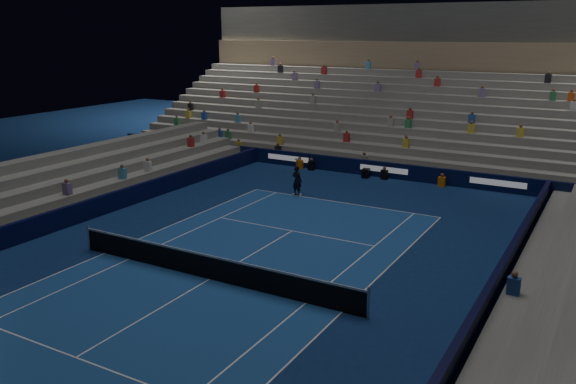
# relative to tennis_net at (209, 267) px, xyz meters

# --- Properties ---
(ground) EXTENTS (90.00, 90.00, 0.00)m
(ground) POSITION_rel_tennis_net_xyz_m (0.00, 0.00, -0.50)
(ground) COLOR #0D2352
(ground) RESTS_ON ground
(court_surface) EXTENTS (10.97, 23.77, 0.01)m
(court_surface) POSITION_rel_tennis_net_xyz_m (0.00, 0.00, -0.50)
(court_surface) COLOR navy
(court_surface) RESTS_ON ground
(sponsor_barrier_far) EXTENTS (44.00, 0.25, 1.00)m
(sponsor_barrier_far) POSITION_rel_tennis_net_xyz_m (0.00, 18.50, -0.00)
(sponsor_barrier_far) COLOR black
(sponsor_barrier_far) RESTS_ON ground
(sponsor_barrier_east) EXTENTS (0.25, 37.00, 1.00)m
(sponsor_barrier_east) POSITION_rel_tennis_net_xyz_m (9.70, 0.00, -0.00)
(sponsor_barrier_east) COLOR black
(sponsor_barrier_east) RESTS_ON ground
(sponsor_barrier_west) EXTENTS (0.25, 37.00, 1.00)m
(sponsor_barrier_west) POSITION_rel_tennis_net_xyz_m (-9.70, 0.00, -0.00)
(sponsor_barrier_west) COLOR black
(sponsor_barrier_west) RESTS_ON ground
(grandstand_main) EXTENTS (44.00, 15.20, 11.20)m
(grandstand_main) POSITION_rel_tennis_net_xyz_m (0.00, 27.90, 2.87)
(grandstand_main) COLOR slate
(grandstand_main) RESTS_ON ground
(tennis_net) EXTENTS (12.90, 0.10, 1.10)m
(tennis_net) POSITION_rel_tennis_net_xyz_m (0.00, 0.00, 0.00)
(tennis_net) COLOR #B2B2B7
(tennis_net) RESTS_ON ground
(tennis_player) EXTENTS (0.69, 0.50, 1.74)m
(tennis_player) POSITION_rel_tennis_net_xyz_m (-2.79, 11.97, 0.37)
(tennis_player) COLOR black
(tennis_player) RESTS_ON ground
(broadcast_camera) EXTENTS (0.48, 0.90, 0.58)m
(broadcast_camera) POSITION_rel_tennis_net_xyz_m (-1.01, 17.84, -0.20)
(broadcast_camera) COLOR black
(broadcast_camera) RESTS_ON ground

